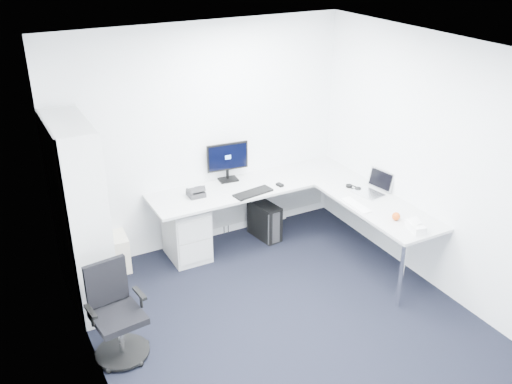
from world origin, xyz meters
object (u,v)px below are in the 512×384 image
laptop (369,184)px  task_chair (118,315)px  l_desk (272,224)px  bookshelf (80,217)px  monitor (228,162)px

laptop → task_chair: bearing=177.8°
l_desk → bookshelf: size_ratio=1.34×
l_desk → task_chair: bearing=-155.8°
task_chair → laptop: 3.18m
task_chair → laptop: size_ratio=2.61×
bookshelf → monitor: bearing=16.1°
l_desk → task_chair: 2.33m
bookshelf → task_chair: (0.05, -1.01, -0.54)m
task_chair → laptop: laptop is taller
l_desk → task_chair: task_chair is taller
task_chair → laptop: bearing=0.6°
l_desk → laptop: size_ratio=7.58×
l_desk → monitor: (-0.28, 0.60, 0.64)m
laptop → monitor: bearing=128.5°
bookshelf → laptop: 3.22m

